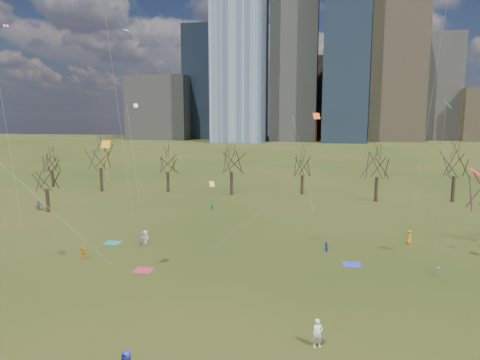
% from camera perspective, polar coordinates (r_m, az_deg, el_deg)
% --- Properties ---
extents(ground, '(500.00, 500.00, 0.00)m').
position_cam_1_polar(ground, '(35.41, -3.86, -14.20)').
color(ground, black).
rests_on(ground, ground).
extents(downtown_skyline, '(212.50, 78.00, 118.00)m').
position_cam_1_polar(downtown_skyline, '(243.71, 8.75, 14.48)').
color(downtown_skyline, slate).
rests_on(downtown_skyline, ground).
extents(bare_tree_row, '(113.04, 29.80, 9.50)m').
position_cam_1_polar(bare_tree_row, '(69.68, 3.93, 2.33)').
color(bare_tree_row, black).
rests_on(bare_tree_row, ground).
extents(blanket_teal, '(1.60, 1.50, 0.03)m').
position_cam_1_polar(blanket_teal, '(48.88, -16.65, -8.04)').
color(blanket_teal, '#17728D').
rests_on(blanket_teal, ground).
extents(blanket_navy, '(1.60, 1.50, 0.03)m').
position_cam_1_polar(blanket_navy, '(41.77, 14.66, -10.83)').
color(blanket_navy, '#2932C2').
rests_on(blanket_navy, ground).
extents(blanket_crimson, '(1.60, 1.50, 0.03)m').
position_cam_1_polar(blanket_crimson, '(40.00, -12.77, -11.64)').
color(blanket_crimson, '#B9253B').
rests_on(blanket_crimson, ground).
extents(person_1, '(0.76, 0.66, 1.75)m').
position_cam_1_polar(person_1, '(27.43, 10.32, -19.46)').
color(person_1, white).
rests_on(person_1, ground).
extents(person_3, '(0.39, 0.64, 0.97)m').
position_cam_1_polar(person_3, '(40.91, 24.88, -11.08)').
color(person_3, slate).
rests_on(person_3, ground).
extents(person_4, '(0.89, 0.51, 1.44)m').
position_cam_1_polar(person_4, '(44.33, -20.10, -8.98)').
color(person_4, orange).
rests_on(person_4, ground).
extents(person_7, '(0.36, 0.54, 1.46)m').
position_cam_1_polar(person_7, '(46.56, -13.11, -7.81)').
color(person_7, '#8751A3').
rests_on(person_7, ground).
extents(person_8, '(0.60, 0.64, 1.05)m').
position_cam_1_polar(person_8, '(44.61, 11.40, -8.76)').
color(person_8, '#2733A9').
rests_on(person_8, ground).
extents(person_9, '(1.04, 0.81, 1.42)m').
position_cam_1_polar(person_9, '(47.76, -12.51, -7.40)').
color(person_9, silver).
rests_on(person_9, ground).
extents(person_11, '(0.96, 1.39, 1.45)m').
position_cam_1_polar(person_11, '(69.08, -25.29, -3.06)').
color(person_11, slate).
rests_on(person_11, ground).
extents(person_12, '(0.54, 0.79, 1.55)m').
position_cam_1_polar(person_12, '(49.68, 21.63, -7.11)').
color(person_12, orange).
rests_on(person_12, ground).
extents(person_13, '(0.53, 0.69, 1.70)m').
position_cam_1_polar(person_13, '(62.40, -3.71, -3.30)').
color(person_13, '#187054').
rests_on(person_13, ground).
extents(kites_airborne, '(49.80, 36.07, 31.89)m').
position_cam_1_polar(kites_airborne, '(43.04, 1.04, 5.85)').
color(kites_airborne, orange).
rests_on(kites_airborne, ground).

